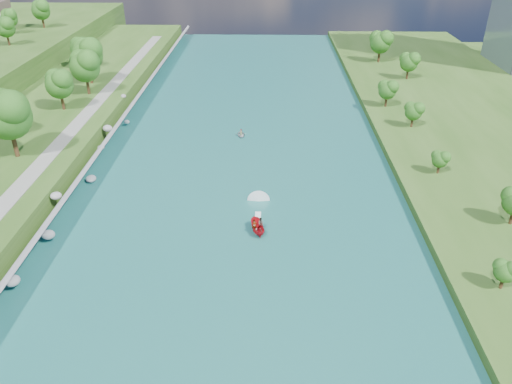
{
  "coord_description": "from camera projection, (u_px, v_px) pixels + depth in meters",
  "views": [
    {
      "loc": [
        5.3,
        -52.36,
        40.19
      ],
      "look_at": [
        3.64,
        14.76,
        2.5
      ],
      "focal_mm": 35.0,
      "sensor_mm": 36.0,
      "label": 1
    }
  ],
  "objects": [
    {
      "name": "trees_east",
      "position": [
        429.0,
        102.0,
        103.72
      ],
      "size": [
        16.07,
        140.06,
        10.78
      ],
      "color": "#1D4913",
      "rests_on": "berm_east"
    },
    {
      "name": "ground",
      "position": [
        226.0,
        263.0,
        65.43
      ],
      "size": [
        260.0,
        260.0,
        0.0
      ],
      "primitive_type": "plane",
      "color": "#2D5119",
      "rests_on": "ground"
    },
    {
      "name": "motorboat",
      "position": [
        258.0,
        222.0,
        72.54
      ],
      "size": [
        3.6,
        19.06,
        2.23
      ],
      "rotation": [
        0.0,
        0.0,
        3.39
      ],
      "color": "red",
      "rests_on": "river_water"
    },
    {
      "name": "riprap_bank",
      "position": [
        78.0,
        180.0,
        82.02
      ],
      "size": [
        4.48,
        236.0,
        4.29
      ],
      "color": "slate",
      "rests_on": "ground"
    },
    {
      "name": "raft",
      "position": [
        241.0,
        134.0,
        102.27
      ],
      "size": [
        2.57,
        3.31,
        1.5
      ],
      "rotation": [
        0.0,
        0.0,
        0.14
      ],
      "color": "#909398",
      "rests_on": "river_water"
    },
    {
      "name": "riverside_path",
      "position": [
        37.0,
        168.0,
        81.83
      ],
      "size": [
        3.0,
        200.0,
        0.1
      ],
      "primitive_type": "cube",
      "color": "gray",
      "rests_on": "berm_west"
    },
    {
      "name": "river_water",
      "position": [
        235.0,
        189.0,
        82.84
      ],
      "size": [
        55.0,
        240.0,
        0.1
      ],
      "primitive_type": "cube",
      "color": "#19595F",
      "rests_on": "ground"
    }
  ]
}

